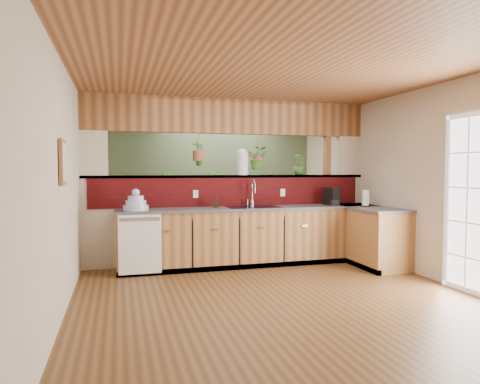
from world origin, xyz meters
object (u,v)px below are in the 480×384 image
object	(u,v)px
soap_dispenser	(216,202)
paper_towel	(366,199)
dish_stack	(136,204)
coffee_maker	(332,197)
shelving_console	(190,218)
faucet	(253,192)
glass_jar	(242,162)

from	to	relation	value
soap_dispenser	paper_towel	bearing A→B (deg)	-12.54
dish_stack	coffee_maker	size ratio (longest dim) A/B	1.21
coffee_maker	shelving_console	bearing A→B (deg)	117.78
soap_dispenser	dish_stack	bearing A→B (deg)	-171.46
coffee_maker	faucet	bearing A→B (deg)	159.30
coffee_maker	paper_towel	distance (m)	0.54
dish_stack	soap_dispenser	size ratio (longest dim) A/B	2.02
faucet	shelving_console	size ratio (longest dim) A/B	0.28
soap_dispenser	shelving_console	distance (m)	2.24
faucet	dish_stack	size ratio (longest dim) A/B	1.19
dish_stack	glass_jar	distance (m)	1.87
faucet	paper_towel	distance (m)	1.77
soap_dispenser	coffee_maker	size ratio (longest dim) A/B	0.60
dish_stack	shelving_console	bearing A→B (deg)	63.94
shelving_console	coffee_maker	bearing A→B (deg)	-55.18
shelving_console	faucet	bearing A→B (deg)	-78.15
dish_stack	coffee_maker	xyz separation A→B (m)	(3.11, 0.07, 0.04)
paper_towel	shelving_console	distance (m)	3.60
glass_jar	dish_stack	bearing A→B (deg)	-164.73
glass_jar	soap_dispenser	bearing A→B (deg)	-150.39
soap_dispenser	paper_towel	distance (m)	2.34
paper_towel	dish_stack	bearing A→B (deg)	174.66
coffee_maker	glass_jar	bearing A→B (deg)	151.53
faucet	shelving_console	xyz separation A→B (m)	(-0.66, 2.11, -0.63)
coffee_maker	glass_jar	size ratio (longest dim) A/B	0.68
soap_dispenser	glass_jar	world-z (taller)	glass_jar
paper_towel	soap_dispenser	bearing A→B (deg)	167.46
glass_jar	coffee_maker	bearing A→B (deg)	-15.97
soap_dispenser	coffee_maker	world-z (taller)	coffee_maker
faucet	paper_towel	world-z (taller)	faucet
paper_towel	shelving_console	world-z (taller)	paper_towel
soap_dispenser	coffee_maker	xyz separation A→B (m)	(1.90, -0.12, 0.05)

